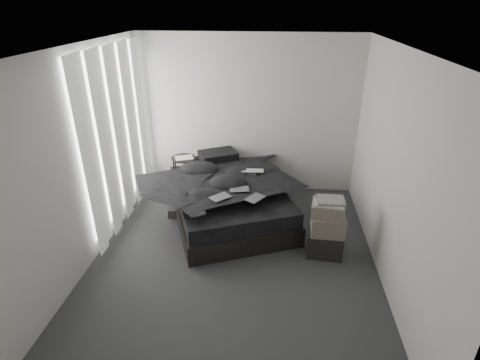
# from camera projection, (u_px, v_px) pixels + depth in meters

# --- Properties ---
(floor) EXTENTS (3.60, 4.20, 0.01)m
(floor) POSITION_uv_depth(u_px,v_px,m) (234.00, 259.00, 4.86)
(floor) COLOR #323234
(floor) RESTS_ON ground
(ceiling) EXTENTS (3.60, 4.20, 0.01)m
(ceiling) POSITION_uv_depth(u_px,v_px,m) (232.00, 48.00, 3.72)
(ceiling) COLOR white
(ceiling) RESTS_ON ground
(wall_back) EXTENTS (3.60, 0.01, 2.60)m
(wall_back) POSITION_uv_depth(u_px,v_px,m) (248.00, 116.00, 6.17)
(wall_back) COLOR silver
(wall_back) RESTS_ON ground
(wall_front) EXTENTS (3.60, 0.01, 2.60)m
(wall_front) POSITION_uv_depth(u_px,v_px,m) (196.00, 299.00, 2.41)
(wall_front) COLOR silver
(wall_front) RESTS_ON ground
(wall_left) EXTENTS (0.01, 4.20, 2.60)m
(wall_left) POSITION_uv_depth(u_px,v_px,m) (83.00, 161.00, 4.45)
(wall_left) COLOR silver
(wall_left) RESTS_ON ground
(wall_right) EXTENTS (0.01, 4.20, 2.60)m
(wall_right) POSITION_uv_depth(u_px,v_px,m) (395.00, 174.00, 4.13)
(wall_right) COLOR silver
(wall_right) RESTS_ON ground
(window_left) EXTENTS (0.02, 2.00, 2.30)m
(window_left) POSITION_uv_depth(u_px,v_px,m) (114.00, 133.00, 5.23)
(window_left) COLOR white
(window_left) RESTS_ON wall_left
(curtain_left) EXTENTS (0.06, 2.12, 2.48)m
(curtain_left) POSITION_uv_depth(u_px,v_px,m) (118.00, 138.00, 5.26)
(curtain_left) COLOR white
(curtain_left) RESTS_ON wall_left
(bed) EXTENTS (2.23, 2.52, 0.28)m
(bed) POSITION_uv_depth(u_px,v_px,m) (229.00, 209.00, 5.73)
(bed) COLOR black
(bed) RESTS_ON floor
(mattress) EXTENTS (2.15, 2.44, 0.22)m
(mattress) POSITION_uv_depth(u_px,v_px,m) (229.00, 194.00, 5.62)
(mattress) COLOR black
(mattress) RESTS_ON bed
(duvet) EXTENTS (2.08, 2.22, 0.24)m
(duvet) POSITION_uv_depth(u_px,v_px,m) (229.00, 182.00, 5.47)
(duvet) COLOR black
(duvet) RESTS_ON mattress
(pillow_lower) EXTENTS (0.74, 0.62, 0.14)m
(pillow_lower) POSITION_uv_depth(u_px,v_px,m) (214.00, 163.00, 6.22)
(pillow_lower) COLOR black
(pillow_lower) RESTS_ON mattress
(pillow_upper) EXTENTS (0.71, 0.63, 0.13)m
(pillow_upper) POSITION_uv_depth(u_px,v_px,m) (218.00, 155.00, 6.16)
(pillow_upper) COLOR black
(pillow_upper) RESTS_ON pillow_lower
(laptop) EXTENTS (0.35, 0.23, 0.03)m
(laptop) POSITION_uv_depth(u_px,v_px,m) (252.00, 168.00, 5.59)
(laptop) COLOR silver
(laptop) RESTS_ON duvet
(comic_a) EXTENTS (0.31, 0.31, 0.01)m
(comic_a) POSITION_uv_depth(u_px,v_px,m) (220.00, 192.00, 4.92)
(comic_a) COLOR black
(comic_a) RESTS_ON duvet
(comic_b) EXTENTS (0.29, 0.21, 0.01)m
(comic_b) POSITION_uv_depth(u_px,v_px,m) (239.00, 184.00, 5.12)
(comic_b) COLOR black
(comic_b) RESTS_ON duvet
(comic_c) EXTENTS (0.29, 0.31, 0.01)m
(comic_c) POSITION_uv_depth(u_px,v_px,m) (255.00, 192.00, 4.88)
(comic_c) COLOR black
(comic_c) RESTS_ON duvet
(side_stand) EXTENTS (0.46, 0.46, 0.72)m
(side_stand) POSITION_uv_depth(u_px,v_px,m) (185.00, 178.00, 6.19)
(side_stand) COLOR black
(side_stand) RESTS_ON floor
(papers) EXTENTS (0.33, 0.29, 0.01)m
(papers) POSITION_uv_depth(u_px,v_px,m) (184.00, 158.00, 6.02)
(papers) COLOR white
(papers) RESTS_ON side_stand
(floor_books) EXTENTS (0.14, 0.19, 0.13)m
(floor_books) POSITION_uv_depth(u_px,v_px,m) (174.00, 212.00, 5.79)
(floor_books) COLOR black
(floor_books) RESTS_ON floor
(box_lower) EXTENTS (0.48, 0.39, 0.33)m
(box_lower) POSITION_uv_depth(u_px,v_px,m) (325.00, 243.00, 4.89)
(box_lower) COLOR black
(box_lower) RESTS_ON floor
(box_mid) EXTENTS (0.43, 0.34, 0.25)m
(box_mid) POSITION_uv_depth(u_px,v_px,m) (328.00, 224.00, 4.75)
(box_mid) COLOR #696153
(box_mid) RESTS_ON box_lower
(box_upper) EXTENTS (0.44, 0.38, 0.18)m
(box_upper) POSITION_uv_depth(u_px,v_px,m) (328.00, 209.00, 4.67)
(box_upper) COLOR #696153
(box_upper) RESTS_ON box_mid
(art_book_white) EXTENTS (0.37, 0.30, 0.03)m
(art_book_white) POSITION_uv_depth(u_px,v_px,m) (330.00, 202.00, 4.62)
(art_book_white) COLOR silver
(art_book_white) RESTS_ON box_upper
(art_book_snake) EXTENTS (0.33, 0.27, 0.03)m
(art_book_snake) POSITION_uv_depth(u_px,v_px,m) (331.00, 200.00, 4.60)
(art_book_snake) COLOR silver
(art_book_snake) RESTS_ON art_book_white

